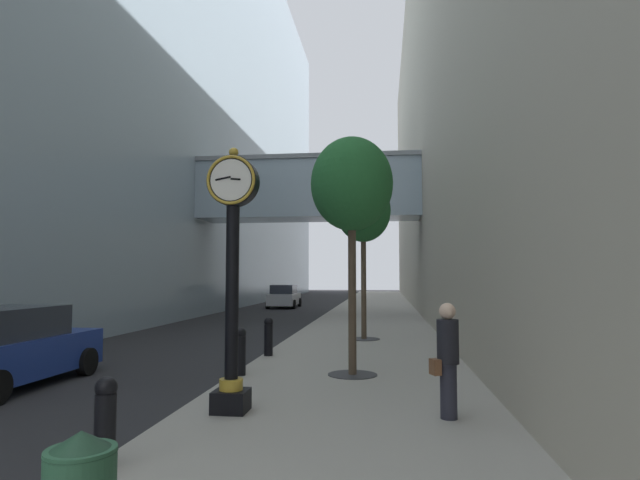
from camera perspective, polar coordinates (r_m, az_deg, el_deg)
ground_plane at (r=29.27m, az=0.30°, el=-8.44°), size 110.00×110.00×0.00m
sidewalk_right at (r=32.07m, az=5.77°, el=-7.89°), size 5.39×80.00×0.14m
building_block_left at (r=37.80m, az=-17.49°, el=17.61°), size 21.68×80.00×32.23m
building_block_right at (r=34.33m, az=18.11°, el=14.45°), size 9.00×80.00×26.02m
street_clock at (r=8.80m, az=-9.48°, el=-2.67°), size 0.84×0.55×4.35m
bollard_nearest at (r=6.83m, az=-22.24°, el=-17.64°), size 0.25×0.25×1.05m
bollard_third at (r=12.07m, az=-8.62°, el=-11.71°), size 0.25×0.25×1.05m
bollard_fourth at (r=14.82m, az=-5.60°, el=-10.25°), size 0.25×0.25×1.05m
street_tree_near at (r=12.04m, az=3.46°, el=5.85°), size 1.87×1.87×5.36m
street_tree_mid_near at (r=18.57m, az=4.71°, el=3.03°), size 1.92×1.92×5.58m
pedestrian_walking at (r=8.61m, az=13.65°, el=-12.19°), size 0.52×0.44×1.78m
car_white_near at (r=38.40m, az=-3.91°, el=-6.13°), size 2.13×4.26×1.65m
car_blue_mid at (r=13.05m, az=-30.82°, el=-10.06°), size 2.05×4.29×1.68m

